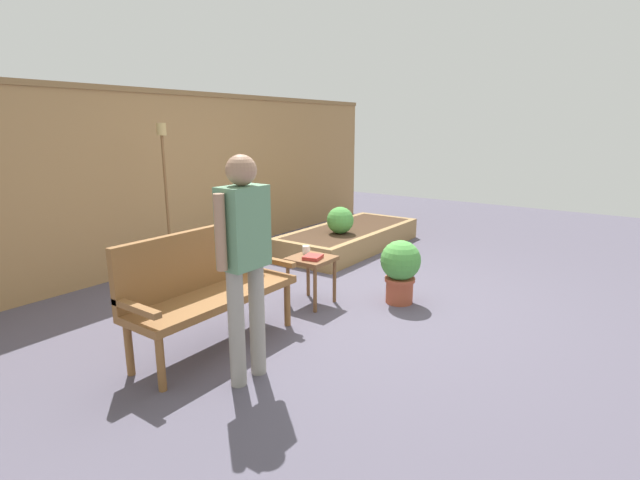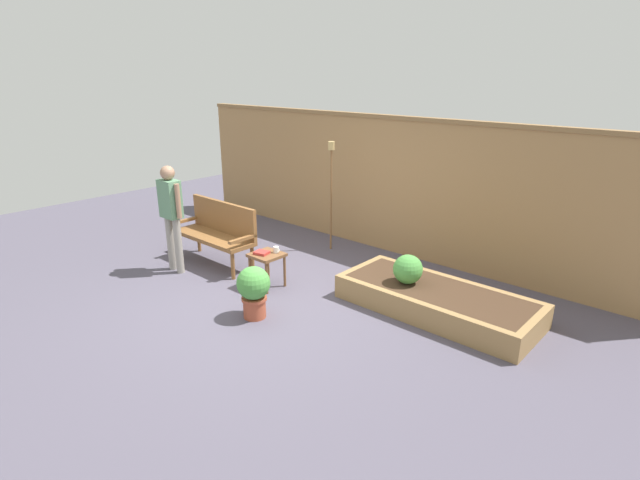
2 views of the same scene
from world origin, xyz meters
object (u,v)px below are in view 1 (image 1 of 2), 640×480
object	(u,v)px
shrub_near_bench	(340,220)
tiki_torch	(165,176)
garden_bench	(206,281)
person_by_bench	(244,250)
potted_boxwood	(400,267)
book_on_table	(313,257)
cup_on_table	(306,250)
side_table	(311,265)

from	to	relation	value
shrub_near_bench	tiki_torch	bearing A→B (deg)	155.38
garden_bench	shrub_near_bench	distance (m)	3.00
person_by_bench	shrub_near_bench	bearing A→B (deg)	22.39
garden_bench	person_by_bench	world-z (taller)	person_by_bench
potted_boxwood	book_on_table	bearing A→B (deg)	131.73
cup_on_table	book_on_table	xyz separation A→B (m)	(-0.11, -0.17, -0.02)
side_table	cup_on_table	xyz separation A→B (m)	(0.07, 0.11, 0.13)
cup_on_table	book_on_table	distance (m)	0.20
potted_boxwood	side_table	bearing A→B (deg)	127.43
cup_on_table	person_by_bench	size ratio (longest dim) A/B	0.07
cup_on_table	shrub_near_bench	world-z (taller)	shrub_near_bench
tiki_torch	cup_on_table	bearing A→B (deg)	-75.44
cup_on_table	garden_bench	bearing A→B (deg)	179.35
cup_on_table	side_table	bearing A→B (deg)	-120.09
cup_on_table	potted_boxwood	bearing A→B (deg)	-60.01
potted_boxwood	person_by_bench	world-z (taller)	person_by_bench
potted_boxwood	tiki_torch	world-z (taller)	tiki_torch
person_by_bench	book_on_table	bearing A→B (deg)	18.32
book_on_table	potted_boxwood	xyz separation A→B (m)	(0.58, -0.65, -0.13)
potted_boxwood	shrub_near_bench	world-z (taller)	shrub_near_bench
person_by_bench	side_table	bearing A→B (deg)	19.64
garden_bench	book_on_table	size ratio (longest dim) A/B	7.97
tiki_torch	side_table	bearing A→B (deg)	-78.46
side_table	tiki_torch	size ratio (longest dim) A/B	0.27
garden_bench	side_table	xyz separation A→B (m)	(1.22, -0.13, -0.15)
side_table	book_on_table	size ratio (longest dim) A/B	2.66
garden_bench	tiki_torch	bearing A→B (deg)	61.61
potted_boxwood	tiki_torch	xyz separation A→B (m)	(-0.89, 2.43, 0.83)
cup_on_table	book_on_table	bearing A→B (deg)	-123.50
garden_bench	person_by_bench	distance (m)	0.77
side_table	person_by_bench	xyz separation A→B (m)	(-1.42, -0.51, 0.54)
person_by_bench	cup_on_table	bearing A→B (deg)	22.67
side_table	book_on_table	xyz separation A→B (m)	(-0.04, -0.05, 0.10)
cup_on_table	tiki_torch	xyz separation A→B (m)	(-0.42, 1.61, 0.68)
cup_on_table	book_on_table	world-z (taller)	cup_on_table
potted_boxwood	tiki_torch	distance (m)	2.72
potted_boxwood	tiki_torch	size ratio (longest dim) A/B	0.36
cup_on_table	person_by_bench	xyz separation A→B (m)	(-1.49, -0.62, 0.41)
cup_on_table	tiki_torch	world-z (taller)	tiki_torch
tiki_torch	person_by_bench	distance (m)	2.49
garden_bench	potted_boxwood	xyz separation A→B (m)	(1.75, -0.83, -0.18)
cup_on_table	tiki_torch	distance (m)	1.80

